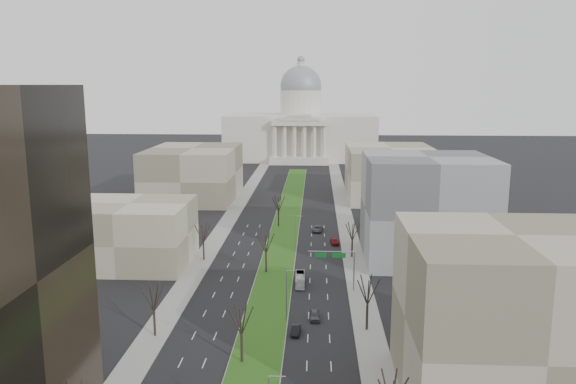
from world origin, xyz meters
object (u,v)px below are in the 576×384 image
(car_grey_near, at_px, (315,315))
(car_grey_far, at_px, (318,229))
(car_red, at_px, (335,241))
(box_van, at_px, (300,279))
(car_black, at_px, (296,330))

(car_grey_near, xyz_separation_m, car_grey_far, (0.56, 59.20, 0.03))
(car_red, distance_m, box_van, 30.96)
(car_black, height_order, car_red, car_red)
(car_grey_far, xyz_separation_m, box_van, (-3.60, -42.17, 0.34))
(car_black, bearing_deg, car_grey_far, 90.43)
(car_grey_near, xyz_separation_m, car_red, (4.92, 46.95, -0.04))
(car_black, distance_m, car_red, 53.54)
(car_red, relative_size, box_van, 0.60)
(car_grey_near, distance_m, car_black, 6.73)
(car_grey_near, height_order, car_grey_far, car_grey_far)
(car_red, bearing_deg, car_grey_far, 103.93)
(car_grey_far, height_order, box_van, box_van)
(car_black, xyz_separation_m, car_grey_far, (3.62, 65.19, 0.09))
(car_black, height_order, box_van, box_van)
(car_grey_far, relative_size, box_van, 0.69)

